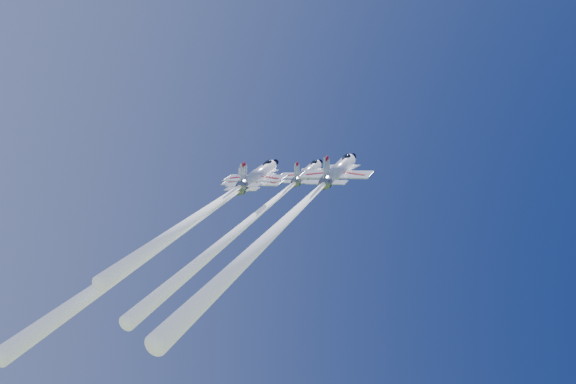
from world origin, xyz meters
TOP-DOWN VIEW (x-y plane):
  - jet_lead at (-10.55, -7.57)m, footprint 37.89×25.71m
  - jet_left at (-19.53, -5.56)m, footprint 39.94×27.07m
  - jet_right at (-11.26, -16.40)m, footprint 39.88×26.94m
  - jet_slot at (-17.92, -8.69)m, footprint 30.29×20.40m

SIDE VIEW (x-z plane):
  - jet_left at x=-19.53m, z-range 51.32..93.73m
  - jet_right at x=-11.26m, z-range 52.83..93.70m
  - jet_lead at x=-10.55m, z-range 54.29..95.13m
  - jet_slot at x=-17.92m, z-range 59.54..90.03m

